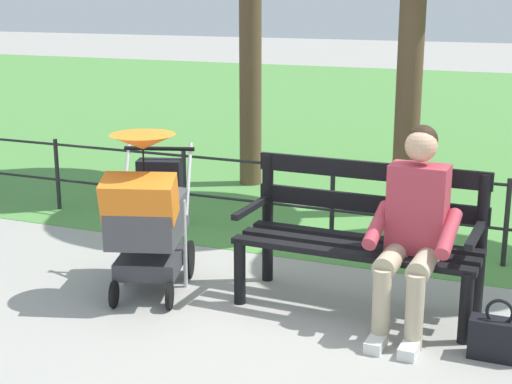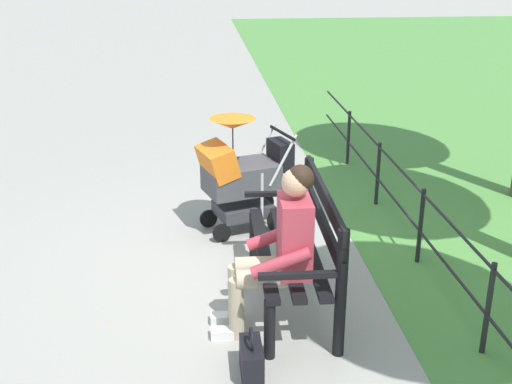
% 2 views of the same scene
% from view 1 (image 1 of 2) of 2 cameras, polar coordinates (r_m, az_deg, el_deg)
% --- Properties ---
extents(ground_plane, '(60.00, 60.00, 0.00)m').
position_cam_1_polar(ground_plane, '(5.36, 1.56, -7.90)').
color(ground_plane, '#9E9B93').
extents(grass_lawn, '(40.00, 16.00, 0.01)m').
position_cam_1_polar(grass_lawn, '(13.70, 15.09, 5.50)').
color(grass_lawn, '#518E42').
rests_on(grass_lawn, ground).
extents(park_bench, '(1.61, 0.63, 0.96)m').
position_cam_1_polar(park_bench, '(5.13, 7.89, -2.86)').
color(park_bench, black).
rests_on(park_bench, ground).
extents(person_on_bench, '(0.54, 0.74, 1.28)m').
position_cam_1_polar(person_on_bench, '(4.80, 11.67, -2.38)').
color(person_on_bench, tan).
rests_on(person_on_bench, ground).
extents(stroller, '(0.74, 0.99, 1.15)m').
position_cam_1_polar(stroller, '(5.31, -8.08, -1.49)').
color(stroller, black).
rests_on(stroller, ground).
extents(handbag, '(0.32, 0.14, 0.37)m').
position_cam_1_polar(handbag, '(4.69, 17.59, -10.37)').
color(handbag, black).
rests_on(handbag, ground).
extents(park_fence, '(8.37, 0.04, 0.70)m').
position_cam_1_polar(park_fence, '(6.30, 8.22, -0.54)').
color(park_fence, black).
rests_on(park_fence, ground).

